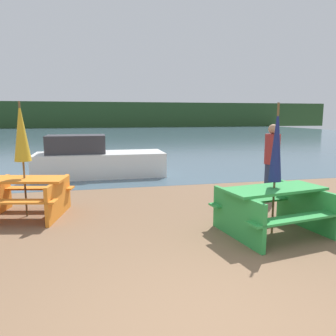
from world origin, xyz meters
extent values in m
cube|color=#425B6B|center=(0.00, 31.38, 0.00)|extent=(60.00, 50.00, 0.00)
cube|color=#284723|center=(0.00, 51.38, 2.00)|extent=(80.00, 1.60, 4.00)
cube|color=green|center=(1.96, 2.36, 0.77)|extent=(1.81, 0.98, 0.04)
cube|color=green|center=(2.05, 1.82, 0.42)|extent=(1.74, 0.57, 0.04)
cube|color=green|center=(1.87, 2.90, 0.42)|extent=(1.74, 0.57, 0.04)
cube|color=green|center=(1.25, 2.24, 0.37)|extent=(0.30, 1.37, 0.74)
cube|color=green|center=(2.67, 2.48, 0.37)|extent=(0.30, 1.37, 0.74)
cube|color=orange|center=(-2.31, 4.25, 0.75)|extent=(1.67, 1.00, 0.04)
cube|color=orange|center=(-2.42, 3.71, 0.45)|extent=(1.58, 0.59, 0.04)
cube|color=orange|center=(-2.20, 4.79, 0.45)|extent=(1.58, 0.59, 0.04)
cube|color=orange|center=(-1.68, 4.12, 0.36)|extent=(0.35, 1.37, 0.72)
cylinder|color=brown|center=(1.96, 2.36, 1.09)|extent=(0.04, 0.04, 2.19)
cone|color=navy|center=(1.96, 2.36, 1.54)|extent=(0.21, 0.21, 1.29)
cylinder|color=brown|center=(-2.31, 4.25, 1.12)|extent=(0.04, 0.04, 2.25)
cone|color=gold|center=(-2.31, 4.25, 1.68)|extent=(0.31, 0.31, 1.14)
cube|color=silver|center=(-0.80, 8.35, 0.39)|extent=(4.12, 1.52, 0.77)
cube|color=#333338|center=(-1.54, 8.35, 1.06)|extent=(1.82, 1.06, 0.58)
cylinder|color=#283351|center=(3.16, 4.54, 0.42)|extent=(0.30, 0.30, 0.83)
cylinder|color=maroon|center=(3.16, 4.54, 1.19)|extent=(0.35, 0.35, 0.71)
sphere|color=tan|center=(3.16, 4.54, 1.66)|extent=(0.23, 0.23, 0.23)
camera|label=1|loc=(-0.93, -2.47, 1.99)|focal=35.00mm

